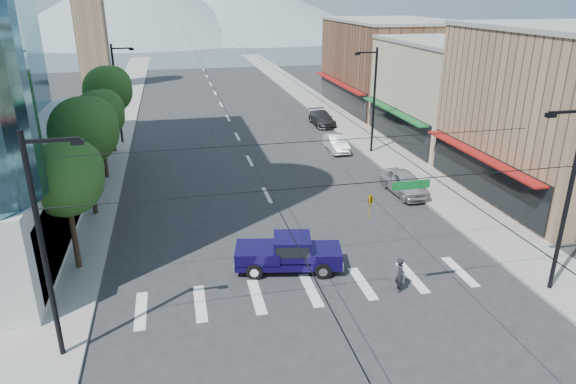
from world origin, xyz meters
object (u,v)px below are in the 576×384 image
Objects in this scene: parked_car_mid at (336,143)px; parked_car_far at (322,118)px; pickup_truck at (288,253)px; parked_car_near at (404,183)px; pedestrian at (400,274)px.

parked_car_mid is 0.85× the size of parked_car_far.
pickup_truck is 1.19× the size of parked_car_near.
pickup_truck reaches higher than parked_car_near.
parked_car_mid is at bearing 77.39° from pickup_truck.
pickup_truck is 1.34× the size of parked_car_mid.
parked_car_far is at bearing 83.43° from parked_car_mid.
parked_car_far is (5.54, 32.08, -0.12)m from pedestrian.
pickup_truck is 1.14× the size of parked_car_far.
pickup_truck is 13.31m from parked_car_near.
pickup_truck reaches higher than parked_car_mid.
parked_car_far is (0.00, 20.49, -0.09)m from parked_car_near.
parked_car_near is 11.18m from parked_car_mid.
parked_car_near is (10.23, 8.51, -0.14)m from pickup_truck.
pedestrian is 32.56m from parked_car_far.
pedestrian is at bearing -118.31° from parked_car_near.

